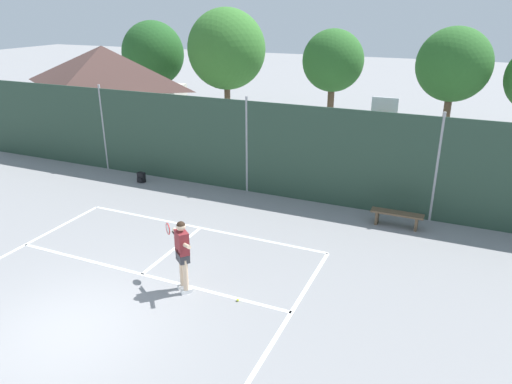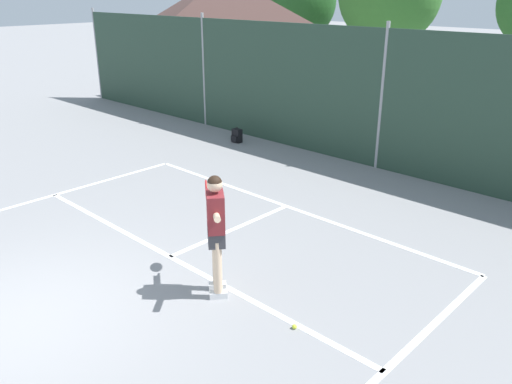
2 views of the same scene
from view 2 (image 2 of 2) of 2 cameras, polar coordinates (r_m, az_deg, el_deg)
ground_plane at (r=7.96m, az=-23.99°, el=-12.71°), size 120.00×120.00×0.00m
court_markings at (r=8.16m, az=-19.81°, el=-11.15°), size 8.30×11.10×0.01m
chainlink_fence at (r=13.10m, az=13.62°, el=9.70°), size 26.09×0.09×3.53m
clubhouse_building at (r=21.16m, az=-3.45°, el=16.57°), size 7.13×4.39×4.72m
treeline_backdrop at (r=23.53m, az=22.64°, el=18.81°), size 25.01×4.17×6.39m
tennis_player at (r=7.37m, az=-4.44°, el=-3.63°), size 1.21×0.87×1.85m
tennis_ball at (r=7.15m, az=4.24°, el=-14.51°), size 0.07×0.07×0.07m
backpack_black at (r=15.33m, az=-2.12°, el=6.16°), size 0.28×0.25×0.46m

